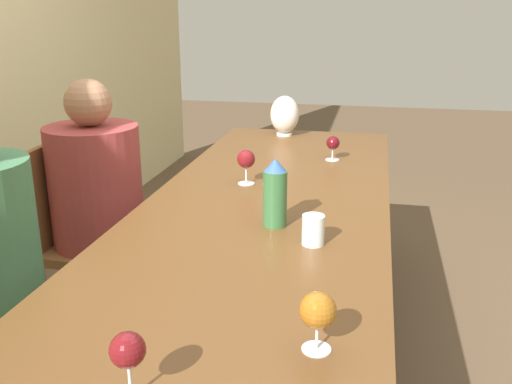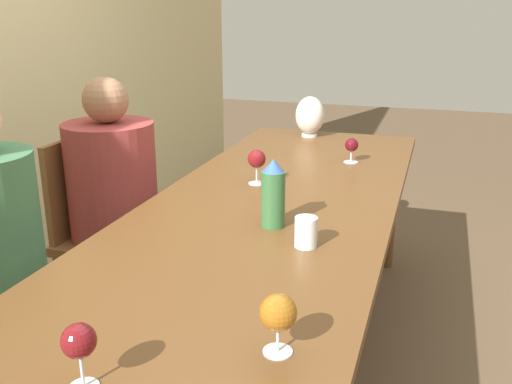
# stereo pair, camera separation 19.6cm
# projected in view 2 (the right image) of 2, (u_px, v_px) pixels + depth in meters

# --- Properties ---
(ground_plane) EXTENTS (14.00, 14.00, 0.00)m
(ground_plane) POSITION_uv_depth(u_px,v_px,m) (269.00, 377.00, 2.39)
(ground_plane) COLOR brown
(dining_table) EXTENTS (2.70, 0.92, 0.77)m
(dining_table) POSITION_uv_depth(u_px,v_px,m) (270.00, 221.00, 2.17)
(dining_table) COLOR brown
(dining_table) RESTS_ON ground_plane
(water_bottle) EXTENTS (0.08, 0.08, 0.23)m
(water_bottle) POSITION_uv_depth(u_px,v_px,m) (273.00, 194.00, 1.90)
(water_bottle) COLOR #336638
(water_bottle) RESTS_ON dining_table
(water_tumbler) EXTENTS (0.07, 0.07, 0.10)m
(water_tumbler) POSITION_uv_depth(u_px,v_px,m) (306.00, 232.00, 1.75)
(water_tumbler) COLOR silver
(water_tumbler) RESTS_ON dining_table
(vase) EXTENTS (0.16, 0.16, 0.23)m
(vase) POSITION_uv_depth(u_px,v_px,m) (310.00, 116.00, 3.23)
(vase) COLOR silver
(vase) RESTS_ON dining_table
(wine_glass_0) EXTENTS (0.08, 0.08, 0.14)m
(wine_glass_0) POSITION_uv_depth(u_px,v_px,m) (278.00, 314.00, 1.20)
(wine_glass_0) COLOR silver
(wine_glass_0) RESTS_ON dining_table
(wine_glass_1) EXTENTS (0.08, 0.08, 0.15)m
(wine_glass_1) POSITION_uv_depth(u_px,v_px,m) (257.00, 160.00, 2.36)
(wine_glass_1) COLOR silver
(wine_glass_1) RESTS_ON dining_table
(wine_glass_2) EXTENTS (0.07, 0.07, 0.14)m
(wine_glass_2) POSITION_uv_depth(u_px,v_px,m) (79.00, 343.00, 1.08)
(wine_glass_2) COLOR silver
(wine_glass_2) RESTS_ON dining_table
(wine_glass_3) EXTENTS (0.07, 0.07, 0.12)m
(wine_glass_3) POSITION_uv_depth(u_px,v_px,m) (352.00, 146.00, 2.70)
(wine_glass_3) COLOR silver
(wine_glass_3) RESTS_ON dining_table
(chair_far) EXTENTS (0.44, 0.44, 0.92)m
(chair_far) POSITION_uv_depth(u_px,v_px,m) (103.00, 229.00, 2.61)
(chair_far) COLOR brown
(chair_far) RESTS_ON ground_plane
(person_far) EXTENTS (0.39, 0.39, 1.20)m
(person_far) POSITION_uv_depth(u_px,v_px,m) (117.00, 204.00, 2.55)
(person_far) COLOR #2D2D38
(person_far) RESTS_ON ground_plane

